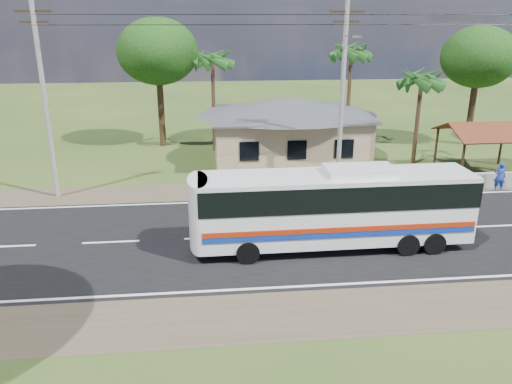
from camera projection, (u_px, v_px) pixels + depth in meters
ground at (309, 234)px, 23.12m from camera, size 120.00×120.00×0.00m
road at (309, 234)px, 23.12m from camera, size 120.00×16.00×0.03m
house at (287, 122)px, 34.55m from camera, size 12.40×10.00×5.00m
waiting_shed at (486, 131)px, 31.44m from camera, size 5.20×4.48×3.35m
concrete_barrier at (491, 180)px, 29.37m from camera, size 7.00×0.30×0.90m
utility_poles at (337, 89)px, 27.57m from camera, size 32.80×2.22×11.00m
palm_near at (422, 79)px, 32.47m from camera, size 2.80×2.80×6.70m
palm_mid at (351, 52)px, 35.89m from camera, size 2.80×2.80×8.20m
palm_far at (212, 60)px, 35.57m from camera, size 2.80×2.80×7.70m
tree_behind_house at (158, 52)px, 36.92m from camera, size 6.00×6.00×9.61m
tree_behind_shed at (479, 57)px, 37.47m from camera, size 5.60×5.60×9.02m
coach_bus at (336, 203)px, 21.15m from camera, size 11.67×2.64×3.61m
motorcycle at (317, 189)px, 27.78m from camera, size 1.86×1.00×0.93m
person at (500, 177)px, 28.65m from camera, size 0.73×0.61×1.72m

